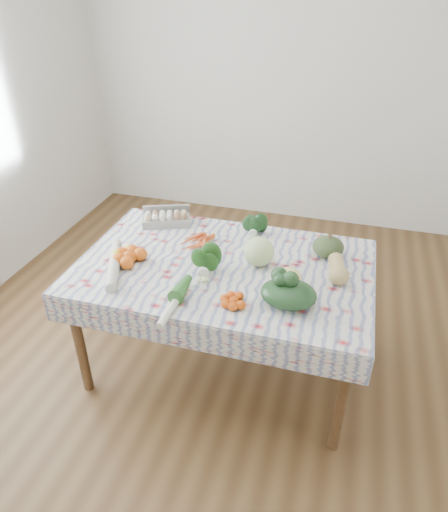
{
  "coord_description": "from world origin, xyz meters",
  "views": [
    {
      "loc": [
        0.61,
        -2.1,
        2.17
      ],
      "look_at": [
        0.0,
        0.0,
        0.82
      ],
      "focal_mm": 32.0,
      "sensor_mm": 36.0,
      "label": 1
    }
  ],
  "objects_px": {
    "dining_table": "(224,277)",
    "cabbage": "(259,252)",
    "egg_carton": "(166,220)",
    "butternut_squash": "(338,268)",
    "kabocha_squash": "(328,247)",
    "grapefruit": "(289,280)"
  },
  "relations": [
    {
      "from": "butternut_squash",
      "to": "grapefruit",
      "type": "relative_size",
      "value": 1.73
    },
    {
      "from": "cabbage",
      "to": "butternut_squash",
      "type": "bearing_deg",
      "value": -0.24
    },
    {
      "from": "kabocha_squash",
      "to": "grapefruit",
      "type": "height_order",
      "value": "grapefruit"
    },
    {
      "from": "egg_carton",
      "to": "grapefruit",
      "type": "distance_m",
      "value": 1.02
    },
    {
      "from": "cabbage",
      "to": "grapefruit",
      "type": "bearing_deg",
      "value": -45.45
    },
    {
      "from": "cabbage",
      "to": "grapefruit",
      "type": "relative_size",
      "value": 1.25
    },
    {
      "from": "kabocha_squash",
      "to": "butternut_squash",
      "type": "relative_size",
      "value": 0.77
    },
    {
      "from": "grapefruit",
      "to": "egg_carton",
      "type": "bearing_deg",
      "value": 150.54
    },
    {
      "from": "egg_carton",
      "to": "grapefruit",
      "type": "relative_size",
      "value": 2.27
    },
    {
      "from": "dining_table",
      "to": "grapefruit",
      "type": "relative_size",
      "value": 11.78
    },
    {
      "from": "dining_table",
      "to": "grapefruit",
      "type": "distance_m",
      "value": 0.44
    },
    {
      "from": "dining_table",
      "to": "cabbage",
      "type": "height_order",
      "value": "cabbage"
    },
    {
      "from": "egg_carton",
      "to": "cabbage",
      "type": "height_order",
      "value": "cabbage"
    },
    {
      "from": "egg_carton",
      "to": "butternut_squash",
      "type": "bearing_deg",
      "value": -36.13
    },
    {
      "from": "egg_carton",
      "to": "butternut_squash",
      "type": "relative_size",
      "value": 1.31
    },
    {
      "from": "grapefruit",
      "to": "dining_table",
      "type": "bearing_deg",
      "value": 159.37
    },
    {
      "from": "egg_carton",
      "to": "kabocha_squash",
      "type": "distance_m",
      "value": 1.05
    },
    {
      "from": "butternut_squash",
      "to": "grapefruit",
      "type": "height_order",
      "value": "grapefruit"
    },
    {
      "from": "dining_table",
      "to": "cabbage",
      "type": "distance_m",
      "value": 0.26
    },
    {
      "from": "kabocha_squash",
      "to": "cabbage",
      "type": "xyz_separation_m",
      "value": [
        -0.37,
        -0.21,
        0.03
      ]
    },
    {
      "from": "dining_table",
      "to": "kabocha_squash",
      "type": "relative_size",
      "value": 8.81
    },
    {
      "from": "dining_table",
      "to": "egg_carton",
      "type": "bearing_deg",
      "value": 144.51
    }
  ]
}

